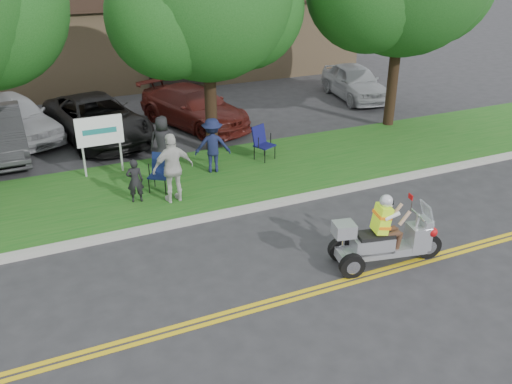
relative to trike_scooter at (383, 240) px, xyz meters
name	(u,v)px	position (x,y,z in m)	size (l,w,h in m)	color
ground	(314,274)	(-1.44, 0.22, -0.54)	(120.00, 120.00, 0.00)	#28282B
centerline_near	(329,290)	(-1.44, -0.36, -0.54)	(60.00, 0.10, 0.01)	gold
centerline_far	(325,285)	(-1.44, -0.20, -0.54)	(60.00, 0.10, 0.01)	gold
curb	(252,208)	(-1.44, 3.27, -0.48)	(60.00, 0.25, 0.12)	#A8A89E
grass_verge	(220,176)	(-1.44, 5.42, -0.49)	(60.00, 4.00, 0.10)	#165416
commercial_building	(157,29)	(0.56, 19.20, 1.46)	(18.00, 8.20, 4.00)	#9E7F5B
tree_mid	(208,2)	(-0.89, 7.46, 3.89)	(5.88, 4.80, 7.05)	#332114
business_sign	(100,134)	(-4.34, 6.82, 0.71)	(1.25, 0.06, 1.75)	silver
trike_scooter	(383,240)	(0.00, 0.00, 0.00)	(2.38, 1.00, 1.56)	black
lawn_chair_a	(160,170)	(-3.17, 5.18, 0.10)	(0.71, 0.72, 0.96)	black
lawn_chair_b	(262,140)	(0.12, 6.08, 0.12)	(0.69, 0.70, 0.99)	black
spectator_adult_right	(173,168)	(-3.05, 4.37, 0.43)	(1.02, 0.43, 1.75)	beige
spectator_chair_a	(213,145)	(-1.52, 5.75, 0.33)	(0.99, 0.57, 1.53)	#151B3C
spectator_chair_b	(163,142)	(-2.70, 6.60, 0.31)	(0.73, 0.48, 1.50)	black
child_left	(135,181)	(-3.93, 4.72, 0.12)	(0.41, 0.27, 1.12)	black
parked_car_far_left	(13,117)	(-6.44, 11.20, 0.21)	(1.78, 4.42, 1.51)	#999BA0
parked_car_mid	(97,119)	(-3.94, 10.10, 0.15)	(2.31, 5.01, 1.39)	black
parked_car_right	(194,107)	(-0.62, 10.14, 0.13)	(1.89, 4.64, 1.35)	#511712
parked_car_far_right	(355,82)	(6.56, 10.89, 0.15)	(1.64, 4.07, 1.39)	#9B9EA2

